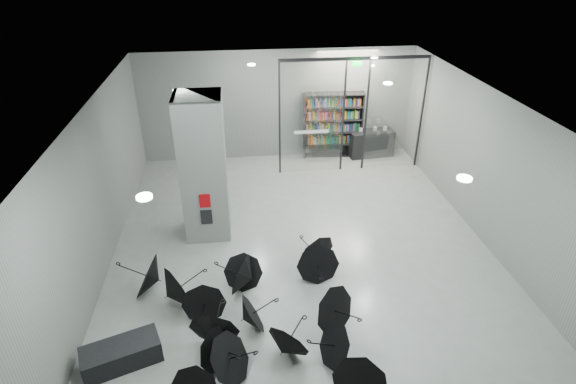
{
  "coord_description": "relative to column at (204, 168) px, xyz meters",
  "views": [
    {
      "loc": [
        -1.59,
        -9.11,
        7.32
      ],
      "look_at": [
        -0.3,
        1.5,
        1.4
      ],
      "focal_mm": 28.53,
      "sensor_mm": 36.0,
      "label": 1
    }
  ],
  "objects": [
    {
      "name": "exit_sign",
      "position": [
        4.9,
        3.3,
        1.82
      ],
      "size": [
        0.3,
        0.06,
        0.15
      ],
      "primitive_type": "cube",
      "color": "#0CE533",
      "rests_on": "room"
    },
    {
      "name": "glass_partition",
      "position": [
        4.89,
        3.5,
        0.18
      ],
      "size": [
        5.06,
        0.08,
        4.0
      ],
      "color": "silver",
      "rests_on": "ground"
    },
    {
      "name": "room",
      "position": [
        2.5,
        -2.0,
        0.84
      ],
      "size": [
        14.0,
        14.02,
        4.01
      ],
      "color": "gray",
      "rests_on": "ground"
    },
    {
      "name": "bench",
      "position": [
        -1.56,
        -4.51,
        -1.76
      ],
      "size": [
        1.6,
        1.09,
        0.47
      ],
      "primitive_type": "cube",
      "rotation": [
        0.0,
        0.0,
        0.34
      ],
      "color": "black",
      "rests_on": "ground"
    },
    {
      "name": "bookshelf",
      "position": [
        4.53,
        4.75,
        -0.78
      ],
      "size": [
        2.25,
        0.62,
        2.45
      ],
      "primitive_type": null,
      "rotation": [
        0.0,
        0.0,
        -0.08
      ],
      "color": "black",
      "rests_on": "ground"
    },
    {
      "name": "fire_cabinet",
      "position": [
        0.0,
        -0.62,
        -0.65
      ],
      "size": [
        0.28,
        0.04,
        0.38
      ],
      "primitive_type": "cube",
      "color": "#A50A07",
      "rests_on": "column"
    },
    {
      "name": "umbrella_cluster",
      "position": [
        1.04,
        -3.83,
        -1.68
      ],
      "size": [
        5.4,
        4.87,
        1.32
      ],
      "color": "black",
      "rests_on": "ground"
    },
    {
      "name": "column",
      "position": [
        0.0,
        0.0,
        0.0
      ],
      "size": [
        1.2,
        1.2,
        4.0
      ],
      "primitive_type": "cube",
      "color": "slate",
      "rests_on": "ground"
    },
    {
      "name": "info_panel",
      "position": [
        0.0,
        -0.62,
        -1.15
      ],
      "size": [
        0.3,
        0.03,
        0.42
      ],
      "primitive_type": "cube",
      "color": "black",
      "rests_on": "column"
    },
    {
      "name": "shop_counter",
      "position": [
        6.0,
        4.55,
        -1.5
      ],
      "size": [
        1.73,
        0.83,
        1.0
      ],
      "primitive_type": "cube",
      "rotation": [
        0.0,
        0.0,
        0.1
      ],
      "color": "black",
      "rests_on": "ground"
    }
  ]
}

